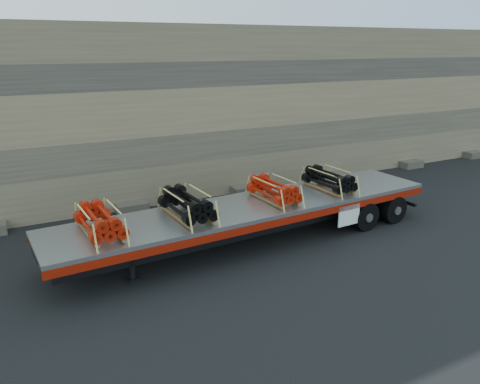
# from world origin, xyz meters

# --- Properties ---
(ground) EXTENTS (120.00, 120.00, 0.00)m
(ground) POSITION_xyz_m (0.00, 0.00, 0.00)
(ground) COLOR black
(ground) RESTS_ON ground
(rock_wall) EXTENTS (44.00, 3.00, 7.00)m
(rock_wall) POSITION_xyz_m (0.00, 6.50, 3.50)
(rock_wall) COLOR #7A6B54
(rock_wall) RESTS_ON ground
(trailer) EXTENTS (13.29, 3.27, 1.32)m
(trailer) POSITION_xyz_m (-0.27, -0.04, 0.66)
(trailer) COLOR #A1A3A8
(trailer) RESTS_ON ground
(bundle_front) EXTENTS (1.09, 2.01, 0.69)m
(bundle_front) POSITION_xyz_m (-5.12, -0.31, 1.66)
(bundle_front) COLOR #B41B09
(bundle_front) RESTS_ON trailer
(bundle_midfront) EXTENTS (1.15, 2.13, 0.74)m
(bundle_midfront) POSITION_xyz_m (-2.57, -0.16, 1.68)
(bundle_midfront) COLOR black
(bundle_midfront) RESTS_ON trailer
(bundle_midrear) EXTENTS (1.05, 1.94, 0.67)m
(bundle_midrear) POSITION_xyz_m (0.55, 0.01, 1.65)
(bundle_midrear) COLOR #B41B09
(bundle_midrear) RESTS_ON trailer
(bundle_rear) EXTENTS (1.06, 1.96, 0.68)m
(bundle_rear) POSITION_xyz_m (2.91, 0.14, 1.66)
(bundle_rear) COLOR black
(bundle_rear) RESTS_ON trailer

